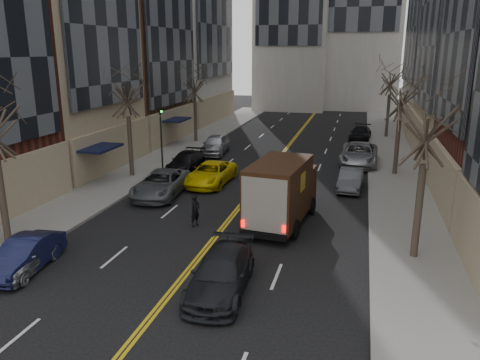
% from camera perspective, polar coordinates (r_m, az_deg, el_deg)
% --- Properties ---
extents(sidewalk_left, '(4.00, 66.00, 0.15)m').
position_cam_1_polar(sidewalk_left, '(39.41, -8.62, 3.08)').
color(sidewalk_left, slate).
rests_on(sidewalk_left, ground).
extents(sidewalk_right, '(4.00, 66.00, 0.15)m').
position_cam_1_polar(sidewalk_right, '(36.44, 18.45, 1.41)').
color(sidewalk_right, slate).
rests_on(sidewalk_right, ground).
extents(tree_lf_mid, '(3.20, 3.20, 8.91)m').
position_cam_1_polar(tree_lf_mid, '(32.16, -13.71, 11.77)').
color(tree_lf_mid, '#382D23').
rests_on(tree_lf_mid, sidewalk_left).
extents(tree_lf_far, '(3.20, 3.20, 8.12)m').
position_cam_1_polar(tree_lf_far, '(44.07, -5.59, 12.31)').
color(tree_lf_far, '#382D23').
rests_on(tree_lf_far, sidewalk_left).
extents(tree_rt_near, '(3.20, 3.20, 8.71)m').
position_cam_1_polar(tree_rt_near, '(19.61, 22.13, 8.46)').
color(tree_rt_near, '#382D23').
rests_on(tree_rt_near, sidewalk_right).
extents(tree_rt_mid, '(3.20, 3.20, 8.32)m').
position_cam_1_polar(tree_rt_mid, '(33.52, 19.20, 10.76)').
color(tree_rt_mid, '#382D23').
rests_on(tree_rt_mid, sidewalk_right).
extents(tree_rt_far, '(3.20, 3.20, 9.11)m').
position_cam_1_polar(tree_rt_far, '(48.44, 18.00, 12.79)').
color(tree_rt_far, '#382D23').
rests_on(tree_rt_far, sidewalk_right).
extents(traffic_signal, '(0.29, 0.26, 4.70)m').
position_cam_1_polar(traffic_signal, '(33.76, -9.60, 5.69)').
color(traffic_signal, black).
rests_on(traffic_signal, sidewalk_left).
extents(ups_truck, '(2.99, 6.30, 3.34)m').
position_cam_1_polar(ups_truck, '(23.29, 5.10, -1.50)').
color(ups_truck, black).
rests_on(ups_truck, ground).
extents(observer_sedan, '(2.27, 4.93, 1.40)m').
position_cam_1_polar(observer_sedan, '(17.23, -2.36, -11.37)').
color(observer_sedan, black).
rests_on(observer_sedan, ground).
extents(taxi, '(2.51, 5.15, 1.41)m').
position_cam_1_polar(taxi, '(30.57, -3.60, 0.79)').
color(taxi, yellow).
rests_on(taxi, ground).
extents(pedestrian, '(0.59, 0.70, 1.63)m').
position_cam_1_polar(pedestrian, '(23.31, -5.49, -3.74)').
color(pedestrian, black).
rests_on(pedestrian, ground).
extents(parked_lf_a, '(2.05, 3.99, 1.30)m').
position_cam_1_polar(parked_lf_a, '(20.61, -24.85, -8.35)').
color(parked_lf_a, '#A6A8AD').
rests_on(parked_lf_a, ground).
extents(parked_lf_b, '(1.72, 4.09, 1.31)m').
position_cam_1_polar(parked_lf_b, '(20.64, -24.76, -8.28)').
color(parked_lf_b, '#101334').
rests_on(parked_lf_b, ground).
extents(parked_lf_c, '(2.85, 5.51, 1.49)m').
position_cam_1_polar(parked_lf_c, '(28.46, -9.60, -0.45)').
color(parked_lf_c, '#53575B').
rests_on(parked_lf_c, ground).
extents(parked_lf_d, '(1.84, 4.50, 1.31)m').
position_cam_1_polar(parked_lf_d, '(34.37, -6.60, 2.29)').
color(parked_lf_d, black).
rests_on(parked_lf_d, ground).
extents(parked_lf_e, '(2.31, 4.87, 1.61)m').
position_cam_1_polar(parked_lf_e, '(39.50, -3.03, 4.34)').
color(parked_lf_e, '#A8A9B0').
rests_on(parked_lf_e, ground).
extents(parked_rt_a, '(1.57, 3.97, 1.29)m').
position_cam_1_polar(parked_rt_a, '(30.15, 13.32, 0.06)').
color(parked_rt_a, '#4A4D52').
rests_on(parked_rt_a, ground).
extents(parked_rt_b, '(2.89, 5.99, 1.65)m').
position_cam_1_polar(parked_rt_b, '(36.81, 14.30, 3.07)').
color(parked_rt_b, '#9EA0A5').
rests_on(parked_rt_b, ground).
extents(parked_rt_c, '(2.24, 4.76, 1.34)m').
position_cam_1_polar(parked_rt_c, '(47.07, 14.46, 5.54)').
color(parked_rt_c, black).
rests_on(parked_rt_c, ground).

